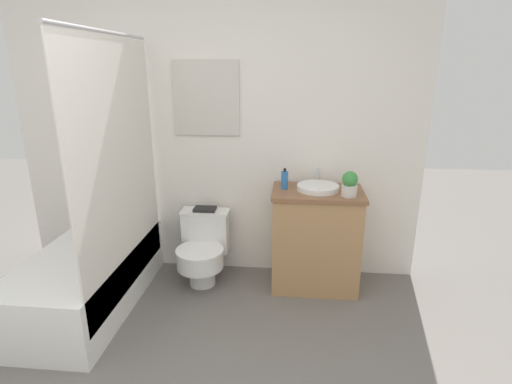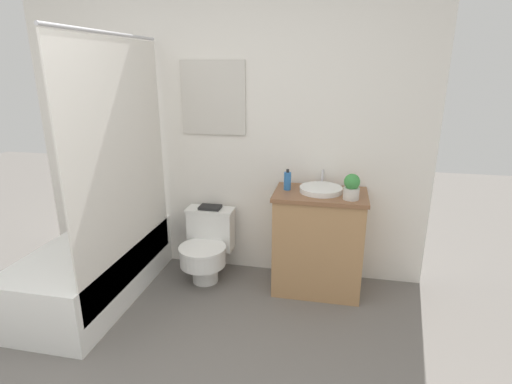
{
  "view_description": "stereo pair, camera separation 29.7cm",
  "coord_description": "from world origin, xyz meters",
  "px_view_note": "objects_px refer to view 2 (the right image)",
  "views": [
    {
      "loc": [
        0.67,
        -1.24,
        1.77
      ],
      "look_at": [
        0.39,
        1.57,
        0.87
      ],
      "focal_mm": 28.0,
      "sensor_mm": 36.0,
      "label": 1
    },
    {
      "loc": [
        0.96,
        -1.2,
        1.77
      ],
      "look_at": [
        0.39,
        1.57,
        0.87
      ],
      "focal_mm": 28.0,
      "sensor_mm": 36.0,
      "label": 2
    }
  ],
  "objects_px": {
    "toilet": "(207,246)",
    "book_on_tank": "(210,207)",
    "soap_bottle": "(287,181)",
    "potted_plant": "(352,187)",
    "sink": "(321,189)"
  },
  "relations": [
    {
      "from": "toilet",
      "to": "soap_bottle",
      "type": "bearing_deg",
      "value": 3.7
    },
    {
      "from": "toilet",
      "to": "potted_plant",
      "type": "height_order",
      "value": "potted_plant"
    },
    {
      "from": "toilet",
      "to": "sink",
      "type": "xyz_separation_m",
      "value": [
        0.94,
        0.04,
        0.55
      ]
    },
    {
      "from": "sink",
      "to": "soap_bottle",
      "type": "distance_m",
      "value": 0.27
    },
    {
      "from": "soap_bottle",
      "to": "sink",
      "type": "bearing_deg",
      "value": -1.26
    },
    {
      "from": "toilet",
      "to": "book_on_tank",
      "type": "bearing_deg",
      "value": 90.0
    },
    {
      "from": "potted_plant",
      "to": "book_on_tank",
      "type": "relative_size",
      "value": 1.05
    },
    {
      "from": "sink",
      "to": "book_on_tank",
      "type": "relative_size",
      "value": 2.0
    },
    {
      "from": "sink",
      "to": "toilet",
      "type": "bearing_deg",
      "value": -177.69
    },
    {
      "from": "soap_bottle",
      "to": "potted_plant",
      "type": "height_order",
      "value": "potted_plant"
    },
    {
      "from": "potted_plant",
      "to": "book_on_tank",
      "type": "height_order",
      "value": "potted_plant"
    },
    {
      "from": "soap_bottle",
      "to": "book_on_tank",
      "type": "xyz_separation_m",
      "value": [
        -0.67,
        0.08,
        -0.3
      ]
    },
    {
      "from": "soap_bottle",
      "to": "book_on_tank",
      "type": "relative_size",
      "value": 0.91
    },
    {
      "from": "sink",
      "to": "soap_bottle",
      "type": "height_order",
      "value": "soap_bottle"
    },
    {
      "from": "sink",
      "to": "soap_bottle",
      "type": "relative_size",
      "value": 2.2
    }
  ]
}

